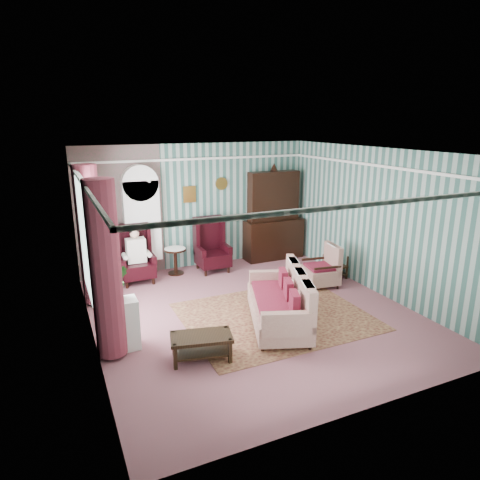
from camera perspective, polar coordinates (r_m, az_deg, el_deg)
name	(u,v)px	position (r m, az deg, el deg)	size (l,w,h in m)	color
floor	(253,313)	(7.93, 1.73, -9.71)	(6.00, 6.00, 0.00)	#854D52
room_shell	(216,206)	(7.22, -3.17, 4.53)	(5.53, 6.02, 2.91)	#356157
bookcase	(143,227)	(9.72, -12.87, 1.71)	(0.80, 0.28, 2.24)	white
dresser_hutch	(274,213)	(10.69, 4.56, 3.65)	(1.50, 0.56, 2.36)	black
wingback_left	(136,254)	(9.43, -13.68, -1.88)	(0.76, 0.80, 1.25)	black
wingback_right	(213,245)	(9.88, -3.69, -0.67)	(0.76, 0.80, 1.25)	black
seated_woman	(136,256)	(9.44, -13.67, -2.09)	(0.44, 0.40, 1.18)	white
round_side_table	(176,261)	(9.86, -8.59, -2.83)	(0.50, 0.50, 0.60)	black
nest_table	(335,266)	(9.76, 12.55, -3.41)	(0.45, 0.38, 0.54)	black
plant_stand	(120,325)	(6.87, -15.72, -10.85)	(0.55, 0.35, 0.80)	white
rug	(275,316)	(7.82, 4.72, -10.11)	(3.20, 2.60, 0.01)	#4B1919
sofa	(278,294)	(7.31, 5.11, -7.16)	(1.96, 0.88, 1.14)	#B9A78F
floral_armchair	(321,262)	(9.15, 10.76, -2.86)	(0.73, 0.83, 1.07)	beige
coffee_table	(202,347)	(6.47, -5.15, -14.07)	(0.89, 0.48, 0.39)	black
potted_plant_a	(113,291)	(6.50, -16.52, -6.53)	(0.38, 0.33, 0.42)	#205A1C
potted_plant_b	(118,281)	(6.74, -15.92, -5.28)	(0.28, 0.23, 0.51)	#27541A
potted_plant_c	(110,286)	(6.71, -17.00, -5.88)	(0.24, 0.24, 0.42)	#234816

